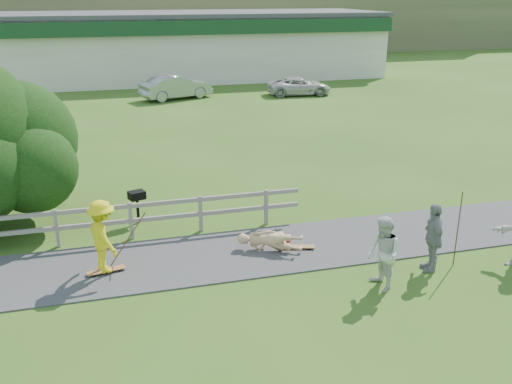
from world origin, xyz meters
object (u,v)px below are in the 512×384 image
skater_fallen (270,241)px  car_white (299,86)px  bbq (138,207)px  spectator_b (433,237)px  spectator_a (383,254)px  skater_rider (103,240)px  car_silver (176,87)px

skater_fallen → car_white: 24.73m
bbq → spectator_b: bearing=-55.2°
spectator_b → car_white: (5.45, 25.09, -0.30)m
spectator_a → skater_rider: bearing=-112.6°
skater_rider → car_white: size_ratio=0.43×
skater_rider → bbq: 3.38m
spectator_a → bbq: 7.75m
car_white → car_silver: bearing=89.6°
car_silver → skater_fallen: bearing=158.2°
spectator_b → car_silver: 26.04m
skater_rider → spectator_a: bearing=-133.6°
car_silver → bbq: 21.16m
car_white → spectator_a: bearing=169.7°
skater_fallen → car_white: (9.07, 23.00, 0.28)m
car_silver → car_white: (8.23, -0.80, -0.18)m
skater_fallen → bbq: 4.48m
spectator_b → car_white: size_ratio=0.42×
skater_fallen → car_white: bearing=6.0°
car_silver → car_white: car_silver is taller
spectator_b → skater_fallen: bearing=-105.8°
skater_rider → car_white: bearing=-51.9°
skater_fallen → car_silver: bearing=25.4°
car_silver → spectator_b: bearing=166.4°
skater_rider → car_silver: size_ratio=0.40×
spectator_a → bbq: bearing=-138.3°
skater_rider → spectator_b: (7.95, -1.96, -0.04)m
car_silver → bbq: (-4.12, -20.75, -0.26)m
car_white → skater_fallen: bearing=163.6°
skater_fallen → car_silver: car_silver is taller
skater_fallen → car_silver: 23.82m
skater_rider → spectator_b: skater_rider is taller
skater_rider → spectator_a: 6.77m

